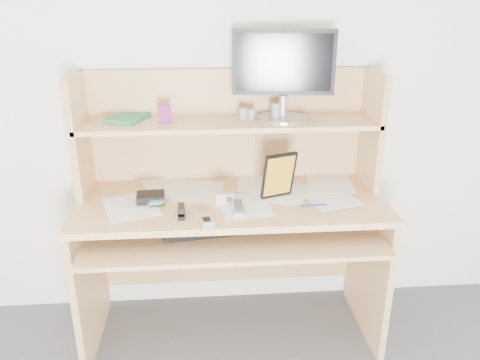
{
  "coord_description": "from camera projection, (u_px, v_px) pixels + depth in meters",
  "views": [
    {
      "loc": [
        -0.12,
        -0.5,
        1.6
      ],
      "look_at": [
        0.04,
        1.43,
        0.86
      ],
      "focal_mm": 35.0,
      "sensor_mm": 36.0,
      "label": 1
    }
  ],
  "objects": [
    {
      "name": "back_wall",
      "position": [
        227.0,
        78.0,
        2.27
      ],
      "size": [
        3.6,
        0.04,
        2.5
      ],
      "primitive_type": "cube",
      "color": "white",
      "rests_on": "floor"
    },
    {
      "name": "desk",
      "position": [
        231.0,
        203.0,
        2.25
      ],
      "size": [
        1.4,
        0.7,
        1.3
      ],
      "color": "tan",
      "rests_on": "floor"
    },
    {
      "name": "paper_clutter",
      "position": [
        232.0,
        198.0,
        2.15
      ],
      "size": [
        1.32,
        0.54,
        0.01
      ],
      "primitive_type": "cube",
      "color": "white",
      "rests_on": "desk"
    },
    {
      "name": "keyboard",
      "position": [
        211.0,
        228.0,
        2.07
      ],
      "size": [
        0.45,
        0.21,
        0.03
      ],
      "rotation": [
        0.0,
        0.0,
        0.15
      ],
      "color": "black",
      "rests_on": "desk"
    },
    {
      "name": "tv_remote",
      "position": [
        238.0,
        208.0,
        2.03
      ],
      "size": [
        0.05,
        0.17,
        0.02
      ],
      "primitive_type": "cube",
      "rotation": [
        0.0,
        0.0,
        -0.0
      ],
      "color": "#A3A39E",
      "rests_on": "paper_clutter"
    },
    {
      "name": "flip_phone",
      "position": [
        207.0,
        220.0,
        1.91
      ],
      "size": [
        0.07,
        0.1,
        0.02
      ],
      "primitive_type": "cube",
      "rotation": [
        0.0,
        0.0,
        0.21
      ],
      "color": "silver",
      "rests_on": "paper_clutter"
    },
    {
      "name": "stapler",
      "position": [
        181.0,
        210.0,
        1.98
      ],
      "size": [
        0.04,
        0.12,
        0.04
      ],
      "primitive_type": "cube",
      "rotation": [
        0.0,
        0.0,
        0.05
      ],
      "color": "black",
      "rests_on": "paper_clutter"
    },
    {
      "name": "wallet",
      "position": [
        151.0,
        197.0,
        2.12
      ],
      "size": [
        0.13,
        0.11,
        0.03
      ],
      "primitive_type": "cube",
      "rotation": [
        0.0,
        0.0,
        0.07
      ],
      "color": "black",
      "rests_on": "paper_clutter"
    },
    {
      "name": "sticky_note_pad",
      "position": [
        222.0,
        200.0,
        2.12
      ],
      "size": [
        0.1,
        0.1,
        0.01
      ],
      "primitive_type": "cube",
      "rotation": [
        0.0,
        0.0,
        0.23
      ],
      "color": "yellow",
      "rests_on": "desk"
    },
    {
      "name": "digital_camera",
      "position": [
        224.0,
        198.0,
        2.08
      ],
      "size": [
        0.08,
        0.03,
        0.05
      ],
      "primitive_type": "cube",
      "rotation": [
        0.0,
        0.0,
        0.04
      ],
      "color": "silver",
      "rests_on": "paper_clutter"
    },
    {
      "name": "game_case",
      "position": [
        279.0,
        175.0,
        2.11
      ],
      "size": [
        0.15,
        0.07,
        0.22
      ],
      "primitive_type": "cube",
      "rotation": [
        0.0,
        0.0,
        0.36
      ],
      "color": "black",
      "rests_on": "paper_clutter"
    },
    {
      "name": "blue_pen",
      "position": [
        312.0,
        205.0,
        2.07
      ],
      "size": [
        0.13,
        0.01,
        0.01
      ],
      "primitive_type": "cylinder",
      "rotation": [
        1.57,
        0.0,
        1.59
      ],
      "color": "#161CAB",
      "rests_on": "paper_clutter"
    },
    {
      "name": "card_box",
      "position": [
        165.0,
        114.0,
        2.12
      ],
      "size": [
        0.06,
        0.02,
        0.08
      ],
      "primitive_type": "cube",
      "rotation": [
        0.0,
        0.0,
        0.06
      ],
      "color": "maroon",
      "rests_on": "desk"
    },
    {
      "name": "shelf_book",
      "position": [
        127.0,
        118.0,
        2.18
      ],
      "size": [
        0.21,
        0.24,
        0.02
      ],
      "primitive_type": "cube",
      "rotation": [
        0.0,
        0.0,
        -0.35
      ],
      "color": "#2E7448",
      "rests_on": "desk"
    },
    {
      "name": "chip_stack_a",
      "position": [
        244.0,
        114.0,
        2.17
      ],
      "size": [
        0.06,
        0.06,
        0.06
      ],
      "primitive_type": "cylinder",
      "rotation": [
        0.0,
        0.0,
        -0.38
      ],
      "color": "black",
      "rests_on": "desk"
    },
    {
      "name": "chip_stack_b",
      "position": [
        276.0,
        115.0,
        2.17
      ],
      "size": [
        0.04,
        0.04,
        0.06
      ],
      "primitive_type": "cylinder",
      "rotation": [
        0.0,
        0.0,
        -0.29
      ],
      "color": "silver",
      "rests_on": "desk"
    },
    {
      "name": "chip_stack_c",
      "position": [
        251.0,
        114.0,
        2.19
      ],
      "size": [
        0.05,
        0.05,
        0.05
      ],
      "primitive_type": "cylinder",
      "rotation": [
        0.0,
        0.0,
        0.18
      ],
      "color": "black",
      "rests_on": "desk"
    },
    {
      "name": "chip_stack_d",
      "position": [
        276.0,
        112.0,
        2.18
      ],
      "size": [
        0.05,
        0.05,
        0.08
      ],
      "primitive_type": "cylinder",
      "rotation": [
        0.0,
        0.0,
        0.04
      ],
      "color": "white",
      "rests_on": "desk"
    },
    {
      "name": "monitor",
      "position": [
        284.0,
        72.0,
        2.14
      ],
      "size": [
        0.47,
        0.24,
        0.41
      ],
      "rotation": [
        0.0,
        0.0,
        -0.11
      ],
      "color": "#A9A9AE",
      "rests_on": "desk"
    }
  ]
}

